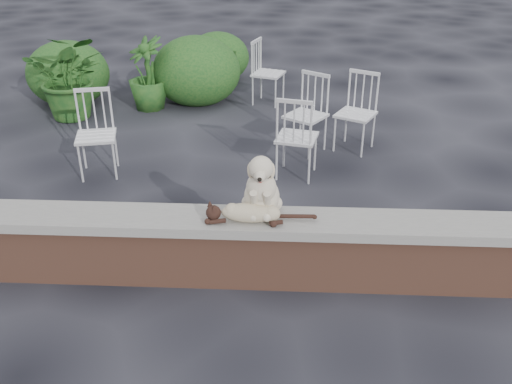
{
  "coord_description": "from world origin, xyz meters",
  "views": [
    {
      "loc": [
        -0.31,
        -3.72,
        2.76
      ],
      "look_at": [
        -0.5,
        0.2,
        0.7
      ],
      "focal_mm": 39.31,
      "sensor_mm": 36.0,
      "label": 1
    }
  ],
  "objects_px": {
    "chair_d": "(356,113)",
    "chair_b": "(306,115)",
    "chair_a": "(96,135)",
    "chair_e": "(268,72)",
    "potted_plant_a": "(70,76)",
    "cat": "(250,212)",
    "dog": "(262,182)",
    "chair_c": "(297,136)",
    "potted_plant_b": "(147,74)"
  },
  "relations": [
    {
      "from": "cat",
      "to": "chair_d",
      "type": "bearing_deg",
      "value": 69.83
    },
    {
      "from": "chair_b",
      "to": "chair_e",
      "type": "distance_m",
      "value": 1.86
    },
    {
      "from": "chair_e",
      "to": "potted_plant_b",
      "type": "distance_m",
      "value": 1.77
    },
    {
      "from": "chair_c",
      "to": "chair_e",
      "type": "relative_size",
      "value": 1.0
    },
    {
      "from": "chair_c",
      "to": "chair_b",
      "type": "height_order",
      "value": "same"
    },
    {
      "from": "chair_d",
      "to": "cat",
      "type": "bearing_deg",
      "value": -84.02
    },
    {
      "from": "chair_a",
      "to": "chair_c",
      "type": "relative_size",
      "value": 1.0
    },
    {
      "from": "potted_plant_a",
      "to": "chair_d",
      "type": "bearing_deg",
      "value": -14.04
    },
    {
      "from": "potted_plant_b",
      "to": "cat",
      "type": "bearing_deg",
      "value": -67.42
    },
    {
      "from": "cat",
      "to": "chair_c",
      "type": "height_order",
      "value": "chair_c"
    },
    {
      "from": "potted_plant_b",
      "to": "chair_e",
      "type": "bearing_deg",
      "value": 10.58
    },
    {
      "from": "chair_d",
      "to": "potted_plant_a",
      "type": "relative_size",
      "value": 0.79
    },
    {
      "from": "chair_d",
      "to": "chair_b",
      "type": "height_order",
      "value": "same"
    },
    {
      "from": "chair_b",
      "to": "potted_plant_b",
      "type": "height_order",
      "value": "potted_plant_b"
    },
    {
      "from": "cat",
      "to": "potted_plant_b",
      "type": "distance_m",
      "value": 4.52
    },
    {
      "from": "chair_a",
      "to": "potted_plant_a",
      "type": "bearing_deg",
      "value": 103.53
    },
    {
      "from": "chair_d",
      "to": "potted_plant_b",
      "type": "bearing_deg",
      "value": -178.35
    },
    {
      "from": "dog",
      "to": "cat",
      "type": "height_order",
      "value": "dog"
    },
    {
      "from": "dog",
      "to": "chair_d",
      "type": "distance_m",
      "value": 2.86
    },
    {
      "from": "chair_d",
      "to": "chair_e",
      "type": "xyz_separation_m",
      "value": [
        -1.1,
        1.71,
        0.0
      ]
    },
    {
      "from": "dog",
      "to": "chair_b",
      "type": "xyz_separation_m",
      "value": [
        0.42,
        2.55,
        -0.38
      ]
    },
    {
      "from": "chair_d",
      "to": "chair_a",
      "type": "height_order",
      "value": "same"
    },
    {
      "from": "dog",
      "to": "chair_a",
      "type": "xyz_separation_m",
      "value": [
        -1.89,
        1.79,
        -0.38
      ]
    },
    {
      "from": "dog",
      "to": "chair_b",
      "type": "distance_m",
      "value": 2.61
    },
    {
      "from": "chair_d",
      "to": "potted_plant_b",
      "type": "height_order",
      "value": "potted_plant_b"
    },
    {
      "from": "cat",
      "to": "chair_b",
      "type": "xyz_separation_m",
      "value": [
        0.5,
        2.7,
        -0.19
      ]
    },
    {
      "from": "dog",
      "to": "chair_c",
      "type": "relative_size",
      "value": 0.56
    },
    {
      "from": "chair_a",
      "to": "chair_b",
      "type": "height_order",
      "value": "same"
    },
    {
      "from": "chair_c",
      "to": "potted_plant_a",
      "type": "height_order",
      "value": "potted_plant_a"
    },
    {
      "from": "potted_plant_b",
      "to": "chair_d",
      "type": "bearing_deg",
      "value": -25.96
    },
    {
      "from": "dog",
      "to": "cat",
      "type": "distance_m",
      "value": 0.25
    },
    {
      "from": "chair_e",
      "to": "potted_plant_a",
      "type": "relative_size",
      "value": 0.79
    },
    {
      "from": "dog",
      "to": "chair_b",
      "type": "height_order",
      "value": "dog"
    },
    {
      "from": "dog",
      "to": "chair_a",
      "type": "relative_size",
      "value": 0.56
    },
    {
      "from": "cat",
      "to": "potted_plant_a",
      "type": "bearing_deg",
      "value": 127.27
    },
    {
      "from": "cat",
      "to": "potted_plant_b",
      "type": "bearing_deg",
      "value": 114.04
    },
    {
      "from": "chair_d",
      "to": "chair_b",
      "type": "distance_m",
      "value": 0.61
    },
    {
      "from": "potted_plant_a",
      "to": "potted_plant_b",
      "type": "distance_m",
      "value": 1.06
    },
    {
      "from": "potted_plant_a",
      "to": "chair_e",
      "type": "bearing_deg",
      "value": 15.64
    },
    {
      "from": "chair_c",
      "to": "potted_plant_a",
      "type": "relative_size",
      "value": 0.79
    },
    {
      "from": "dog",
      "to": "chair_d",
      "type": "height_order",
      "value": "dog"
    },
    {
      "from": "chair_c",
      "to": "potted_plant_b",
      "type": "height_order",
      "value": "potted_plant_b"
    },
    {
      "from": "chair_d",
      "to": "chair_e",
      "type": "relative_size",
      "value": 1.0
    },
    {
      "from": "cat",
      "to": "chair_b",
      "type": "distance_m",
      "value": 2.75
    },
    {
      "from": "chair_e",
      "to": "potted_plant_a",
      "type": "xyz_separation_m",
      "value": [
        -2.7,
        -0.76,
        0.13
      ]
    },
    {
      "from": "dog",
      "to": "chair_c",
      "type": "distance_m",
      "value": 1.93
    },
    {
      "from": "cat",
      "to": "chair_c",
      "type": "xyz_separation_m",
      "value": [
        0.39,
        2.02,
        -0.19
      ]
    },
    {
      "from": "cat",
      "to": "chair_c",
      "type": "bearing_deg",
      "value": 80.58
    },
    {
      "from": "chair_a",
      "to": "chair_b",
      "type": "distance_m",
      "value": 2.43
    },
    {
      "from": "chair_d",
      "to": "chair_b",
      "type": "xyz_separation_m",
      "value": [
        -0.6,
        -0.09,
        0.0
      ]
    }
  ]
}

